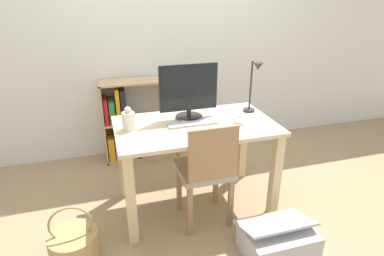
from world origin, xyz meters
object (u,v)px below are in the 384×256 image
Objects in this scene: monitor at (189,91)px; basket at (74,245)px; vase at (129,120)px; desk_lamp at (254,82)px; keyboard at (192,123)px; storage_box at (278,240)px; bookshelf at (128,126)px; chair at (207,169)px.

monitor is 1.10× the size of basket.
desk_lamp is at bearing 2.74° from vase.
monitor is 0.26m from keyboard.
desk_lamp is 0.90× the size of storage_box.
basket is at bearing -111.08° from bookshelf.
basket is 0.88× the size of storage_box.
keyboard is (-0.01, -0.14, -0.22)m from monitor.
chair is at bearing -86.94° from monitor.
desk_lamp is at bearing 16.94° from basket.
keyboard is 0.62m from desk_lamp.
chair is (0.04, -0.27, -0.27)m from keyboard.
vase is (-0.50, -0.11, -0.15)m from monitor.
monitor is at bearing 85.71° from chair.
monitor is 1.29m from storage_box.
chair is at bearing -70.56° from bookshelf.
vase is 0.42× the size of basket.
bookshelf is at bearing 112.30° from keyboard.
bookshelf is (-0.45, 1.28, -0.12)m from chair.
chair is at bearing -145.87° from desk_lamp.
storage_box is (0.89, -0.76, -0.71)m from vase.
bookshelf is (-0.42, 1.01, -0.39)m from keyboard.
keyboard is 1.16m from bookshelf.
desk_lamp reaches higher than chair.
basket reaches higher than storage_box.
bookshelf is at bearing 102.09° from chair.
chair is (0.52, -0.30, -0.34)m from vase.
chair is at bearing -30.27° from vase.
vase is at bearing 142.38° from chair.
monitor is 1.21× the size of keyboard.
desk_lamp is (1.04, 0.05, 0.19)m from vase.
desk_lamp is 0.82m from chair.
desk_lamp is (0.56, 0.09, 0.26)m from keyboard.
monitor is at bearing 84.42° from keyboard.
desk_lamp is at bearing 26.79° from chair.
keyboard is at bearing -95.58° from monitor.
monitor is 0.55× the size of chair.
chair reaches higher than basket.
bookshelf reaches higher than storage_box.
desk_lamp is 1.02× the size of basket.
monitor reaches higher than bookshelf.
monitor reaches higher than basket.
vase is at bearing 175.63° from keyboard.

